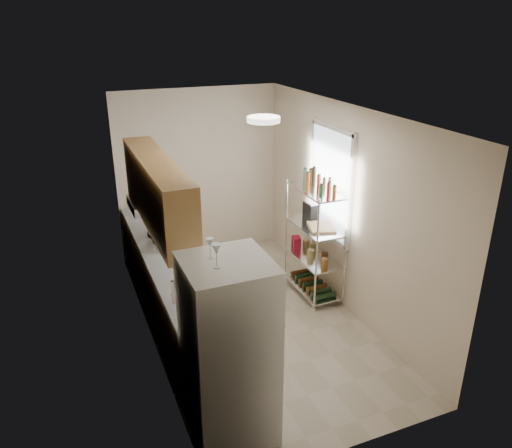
{
  "coord_description": "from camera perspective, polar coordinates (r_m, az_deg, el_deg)",
  "views": [
    {
      "loc": [
        -2.0,
        -4.96,
        3.52
      ],
      "look_at": [
        0.14,
        0.25,
        1.19
      ],
      "focal_mm": 35.0,
      "sensor_mm": 36.0,
      "label": 1
    }
  ],
  "objects": [
    {
      "name": "range_hood",
      "position": [
        6.31,
        -11.94,
        2.26
      ],
      "size": [
        0.5,
        0.6,
        0.12
      ],
      "primitive_type": "cube",
      "color": "#B7BABC",
      "rests_on": "room"
    },
    {
      "name": "cutting_board",
      "position": [
        6.48,
        7.48,
        -0.35
      ],
      "size": [
        0.41,
        0.47,
        0.03
      ],
      "primitive_type": "cube",
      "rotation": [
        0.0,
        0.0,
        -0.29
      ],
      "color": "tan",
      "rests_on": "bakers_rack"
    },
    {
      "name": "upper_cabinets",
      "position": [
        5.42,
        -11.21,
        3.67
      ],
      "size": [
        0.33,
        2.2,
        0.72
      ],
      "primitive_type": "cube",
      "color": "#AF7F4A",
      "rests_on": "room"
    },
    {
      "name": "window",
      "position": [
        6.51,
        8.52,
        4.64
      ],
      "size": [
        0.06,
        1.0,
        1.46
      ],
      "primitive_type": "cube",
      "color": "white",
      "rests_on": "room"
    },
    {
      "name": "room",
      "position": [
        5.79,
        -0.37,
        -0.06
      ],
      "size": [
        2.52,
        4.42,
        2.62
      ],
      "color": "#BBAC98",
      "rests_on": "ground"
    },
    {
      "name": "wine_glass_a",
      "position": [
        3.84,
        -4.53,
        -3.65
      ],
      "size": [
        0.07,
        0.07,
        0.2
      ],
      "primitive_type": null,
      "color": "silver",
      "rests_on": "refrigerator"
    },
    {
      "name": "rice_cooker",
      "position": [
        6.18,
        -10.26,
        -1.88
      ],
      "size": [
        0.26,
        0.26,
        0.21
      ],
      "primitive_type": "cylinder",
      "color": "white",
      "rests_on": "counter_run"
    },
    {
      "name": "ceiling_dome",
      "position": [
        5.16,
        0.87,
        11.88
      ],
      "size": [
        0.34,
        0.34,
        0.05
      ],
      "primitive_type": "cylinder",
      "color": "white",
      "rests_on": "room"
    },
    {
      "name": "wine_glass_b",
      "position": [
        4.0,
        -5.28,
        -2.77
      ],
      "size": [
        0.06,
        0.06,
        0.17
      ],
      "primitive_type": null,
      "color": "silver",
      "rests_on": "refrigerator"
    },
    {
      "name": "bakers_rack",
      "position": [
        6.51,
        6.87,
        0.59
      ],
      "size": [
        0.45,
        0.9,
        1.73
      ],
      "color": "silver",
      "rests_on": "ground"
    },
    {
      "name": "refrigerator",
      "position": [
        4.43,
        -3.13,
        -14.37
      ],
      "size": [
        0.71,
        0.71,
        1.73
      ],
      "primitive_type": "cube",
      "color": "silver",
      "rests_on": "ground"
    },
    {
      "name": "storage_bag",
      "position": [
        6.92,
        4.63,
        -2.12
      ],
      "size": [
        0.14,
        0.17,
        0.17
      ],
      "primitive_type": "cube",
      "rotation": [
        0.0,
        0.0,
        -0.26
      ],
      "color": "maroon",
      "rests_on": "bakers_rack"
    },
    {
      "name": "espresso_machine",
      "position": [
        6.7,
        6.33,
        1.53
      ],
      "size": [
        0.15,
        0.22,
        0.25
      ],
      "primitive_type": "cube",
      "rotation": [
        0.0,
        0.0,
        0.04
      ],
      "color": "black",
      "rests_on": "bakers_rack"
    },
    {
      "name": "counter_run",
      "position": [
        6.3,
        -9.71,
        -7.0
      ],
      "size": [
        0.63,
        3.51,
        0.9
      ],
      "color": "#AF7F4A",
      "rests_on": "ground"
    },
    {
      "name": "frying_pan_small",
      "position": [
        6.42,
        -10.64,
        -1.75
      ],
      "size": [
        0.33,
        0.33,
        0.05
      ],
      "primitive_type": "cylinder",
      "rotation": [
        0.0,
        0.0,
        0.43
      ],
      "color": "black",
      "rests_on": "counter_run"
    },
    {
      "name": "frying_pan_large",
      "position": [
        6.63,
        -11.22,
        -1.04
      ],
      "size": [
        0.27,
        0.27,
        0.04
      ],
      "primitive_type": "cylinder",
      "rotation": [
        0.0,
        0.0,
        0.04
      ],
      "color": "black",
      "rests_on": "counter_run"
    }
  ]
}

